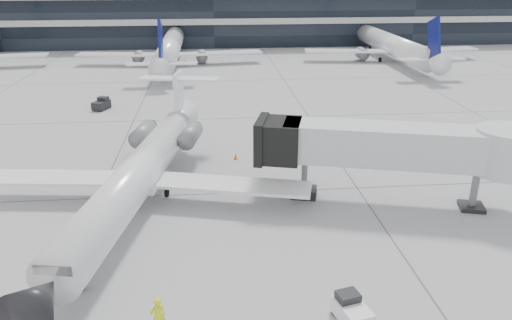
{
  "coord_description": "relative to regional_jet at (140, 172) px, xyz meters",
  "views": [
    {
      "loc": [
        -1.32,
        -34.89,
        16.43
      ],
      "look_at": [
        1.99,
        0.17,
        2.6
      ],
      "focal_mm": 35.0,
      "sensor_mm": 36.0,
      "label": 1
    }
  ],
  "objects": [
    {
      "name": "far_tug",
      "position": [
        -7.9,
        26.39,
        -1.8
      ],
      "size": [
        2.12,
        2.61,
        1.44
      ],
      "rotation": [
        0.0,
        0.0,
        -0.4
      ],
      "color": "black",
      "rests_on": "ground"
    },
    {
      "name": "ramp_worker",
      "position": [
        2.46,
        -14.4,
        -1.43
      ],
      "size": [
        0.88,
        0.74,
        2.04
      ],
      "primitive_type": "imported",
      "rotation": [
        0.0,
        0.0,
        3.55
      ],
      "color": "#E1FF1A",
      "rests_on": "ground"
    },
    {
      "name": "terminal",
      "position": [
        6.57,
        83.01,
        2.55
      ],
      "size": [
        170.0,
        22.0,
        10.0
      ],
      "primitive_type": "cube",
      "color": "black",
      "rests_on": "ground"
    },
    {
      "name": "bg_jet_center",
      "position": [
        -1.43,
        56.01,
        -2.45
      ],
      "size": [
        32.0,
        40.0,
        9.6
      ],
      "primitive_type": null,
      "color": "white",
      "rests_on": "ground"
    },
    {
      "name": "baggage_tug",
      "position": [
        11.8,
        -14.36,
        -1.84
      ],
      "size": [
        1.76,
        2.39,
        1.36
      ],
      "rotation": [
        0.0,
        0.0,
        0.25
      ],
      "color": "white",
      "rests_on": "ground"
    },
    {
      "name": "ground",
      "position": [
        6.57,
        1.01,
        -2.45
      ],
      "size": [
        220.0,
        220.0,
        0.0
      ],
      "primitive_type": "plane",
      "color": "#98989B",
      "rests_on": "ground"
    },
    {
      "name": "jet_bridge",
      "position": [
        18.72,
        -1.91,
        2.0
      ],
      "size": [
        18.8,
        8.09,
        6.1
      ],
      "rotation": [
        0.0,
        0.0,
        -0.26
      ],
      "color": "#A5A6A9",
      "rests_on": "ground"
    },
    {
      "name": "bg_jet_right",
      "position": [
        38.57,
        56.01,
        -2.45
      ],
      "size": [
        32.0,
        40.0,
        9.6
      ],
      "primitive_type": null,
      "color": "white",
      "rests_on": "ground"
    },
    {
      "name": "traffic_cone",
      "position": [
        7.36,
        8.17,
        -2.19
      ],
      "size": [
        0.47,
        0.47,
        0.55
      ],
      "rotation": [
        0.0,
        0.0,
        0.32
      ],
      "color": "#FD630D",
      "rests_on": "ground"
    },
    {
      "name": "regional_jet",
      "position": [
        0.0,
        0.0,
        0.0
      ],
      "size": [
        24.81,
        30.92,
        7.17
      ],
      "rotation": [
        0.0,
        0.0,
        -0.19
      ],
      "color": "white",
      "rests_on": "ground"
    }
  ]
}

